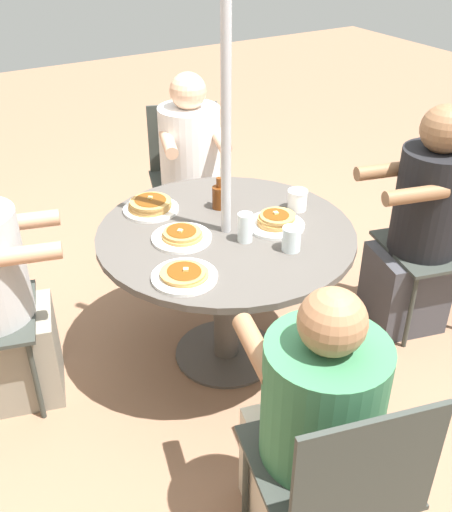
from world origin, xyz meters
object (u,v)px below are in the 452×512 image
object	(u,v)px
patio_table	(226,256)
diner_west	(192,179)
coffee_cup	(297,200)
pancake_plate_a	(150,206)
pancake_plate_b	(276,222)
diner_east	(314,436)
drinking_glass_b	(291,239)
patio_chair_west	(187,169)
syrup_bottle	(219,196)
pancake_plate_c	(184,275)
patio_chair_south	(449,234)
patio_chair_east	(339,475)
diner_south	(420,232)
drinking_glass_a	(245,227)
pancake_plate_d	(182,236)

from	to	relation	value
patio_table	diner_west	distance (m)	1.00
diner_west	coffee_cup	world-z (taller)	diner_west
pancake_plate_a	pancake_plate_b	bearing A→B (deg)	-135.73
diner_east	diner_west	size ratio (longest dim) A/B	0.94
pancake_plate_a	drinking_glass_b	distance (m)	0.72
diner_east	coffee_cup	size ratio (longest dim) A/B	11.12
patio_chair_west	syrup_bottle	size ratio (longest dim) A/B	5.71
diner_east	pancake_plate_c	world-z (taller)	diner_east
patio_chair_south	diner_west	bearing A→B (deg)	47.92
patio_chair_west	diner_west	distance (m)	0.18
pancake_plate_a	patio_chair_east	bearing A→B (deg)	177.20
diner_east	syrup_bottle	xyz separation A→B (m)	(1.17, -0.32, 0.29)
pancake_plate_b	coffee_cup	size ratio (longest dim) A/B	2.69
diner_east	drinking_glass_b	bearing A→B (deg)	74.43
coffee_cup	drinking_glass_b	world-z (taller)	drinking_glass_b
patio_chair_west	coffee_cup	size ratio (longest dim) A/B	9.08
diner_south	patio_chair_west	xyz separation A→B (m)	(1.36, 0.59, -0.04)
patio_chair_west	drinking_glass_a	xyz separation A→B (m)	(-1.23, 0.35, 0.27)
syrup_bottle	drinking_glass_b	world-z (taller)	syrup_bottle
pancake_plate_a	drinking_glass_b	bearing A→B (deg)	-150.14
patio_chair_west	diner_west	bearing A→B (deg)	90.00
patio_chair_west	diner_west	size ratio (longest dim) A/B	0.77
pancake_plate_a	drinking_glass_a	size ratio (longest dim) A/B	2.03
patio_table	pancake_plate_b	bearing A→B (deg)	-111.37
patio_table	drinking_glass_a	distance (m)	0.23
pancake_plate_d	diner_south	bearing A→B (deg)	-103.43
diner_east	diner_south	xyz separation A→B (m)	(0.72, -1.20, 0.07)
diner_east	pancake_plate_a	size ratio (longest dim) A/B	4.14
pancake_plate_b	drinking_glass_a	distance (m)	0.19
pancake_plate_b	patio_chair_south	bearing A→B (deg)	-102.86
coffee_cup	drinking_glass_a	bearing A→B (deg)	108.69
patio_table	patio_chair_south	xyz separation A→B (m)	(-0.29, -1.14, -0.08)
diner_south	drinking_glass_a	xyz separation A→B (m)	(0.13, 0.94, 0.23)
diner_east	pancake_plate_c	distance (m)	0.77
patio_chair_east	drinking_glass_b	xyz separation A→B (m)	(0.86, -0.43, 0.26)
drinking_glass_a	diner_east	bearing A→B (deg)	162.92
diner_east	pancake_plate_a	xyz separation A→B (m)	(1.31, -0.03, 0.26)
pancake_plate_b	drinking_glass_a	xyz separation A→B (m)	(-0.03, 0.18, 0.04)
pancake_plate_d	drinking_glass_b	size ratio (longest dim) A/B	2.49
patio_table	pancake_plate_d	bearing A→B (deg)	81.72
diner_east	drinking_glass_a	distance (m)	0.94
diner_west	drinking_glass_a	xyz separation A→B (m)	(-1.06, 0.29, 0.26)
pancake_plate_b	syrup_bottle	world-z (taller)	syrup_bottle
patio_table	drinking_glass_b	bearing A→B (deg)	-151.55
diner_south	diner_west	xyz separation A→B (m)	(1.19, 0.65, -0.03)
diner_east	patio_chair_east	bearing A→B (deg)	-90.00
syrup_bottle	patio_chair_west	bearing A→B (deg)	-17.80
patio_chair_south	patio_table	bearing A→B (deg)	90.00
pancake_plate_a	pancake_plate_b	world-z (taller)	pancake_plate_b
patio_table	pancake_plate_b	xyz separation A→B (m)	(-0.08, -0.21, 0.15)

